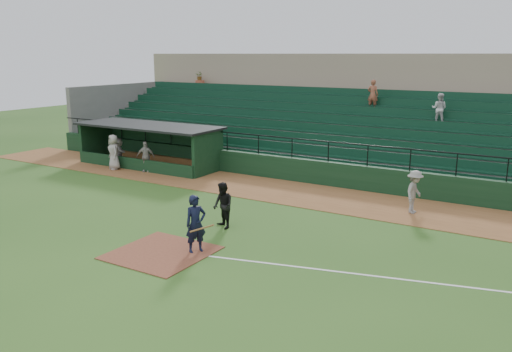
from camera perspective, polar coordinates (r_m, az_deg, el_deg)
The scene contains 12 objects.
ground at distance 18.30m, azimuth -8.20°, elevation -7.34°, with size 90.00×90.00×0.00m, color #2E571C.
warning_track at distance 24.69m, azimuth 3.61°, elevation -1.77°, with size 40.00×4.00×0.03m, color brown.
home_plate_dirt at distance 17.59m, azimuth -10.28°, elevation -8.23°, with size 3.00×3.00×0.03m, color brown.
foul_line at distance 16.00m, azimuth 18.08°, elevation -10.97°, with size 18.00×0.09×0.01m, color white.
stadium_structure at distance 31.86m, azimuth 10.79°, elevation 5.61°, with size 38.00×13.08×6.40m.
dugout at distance 31.18m, azimuth -11.08°, elevation 3.63°, with size 8.90×3.20×2.42m.
batter_at_plate at distance 17.19m, azimuth -6.59°, elevation -5.23°, with size 1.17×0.84×1.94m.
umpire at distance 19.50m, azimuth -3.63°, elevation -3.24°, with size 0.85×0.66×1.74m, color black.
runner at distance 22.14m, azimuth 16.91°, elevation -1.67°, with size 1.15×0.66×1.77m, color gray.
dugout_player_a at distance 29.33m, azimuth -11.97°, elevation 2.09°, with size 0.99×0.41×1.69m, color #A5A09A.
dugout_player_b at distance 30.36m, azimuth -15.27°, elevation 2.54°, with size 0.96×0.62×1.96m, color #A8A39D.
dugout_player_c at distance 31.49m, azimuth -14.70°, elevation 2.60°, with size 1.48×0.47×1.60m, color #A29D98.
Camera 1 is at (11.00, -13.17, 6.37)m, focal length 36.65 mm.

